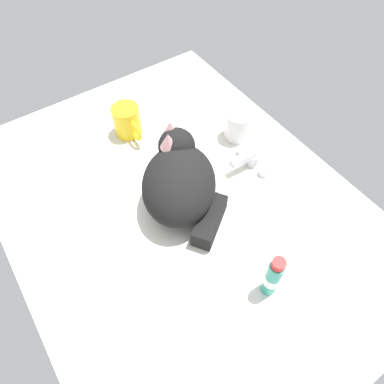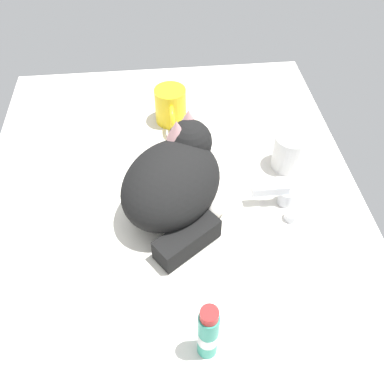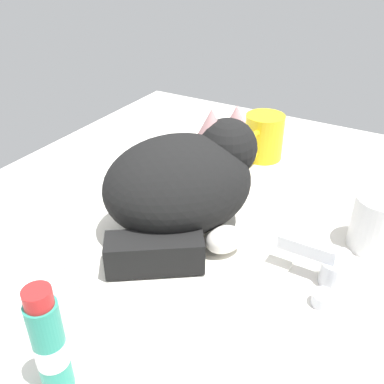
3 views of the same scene
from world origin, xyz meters
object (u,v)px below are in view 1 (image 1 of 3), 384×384
cat (180,180)px  rinse_cup (238,125)px  faucet (250,160)px  toothpaste_bottle (273,277)px  coffee_mug (127,121)px

cat → rinse_cup: size_ratio=3.55×
faucet → cat: cat is taller
cat → rinse_cup: cat is taller
rinse_cup → toothpaste_bottle: size_ratio=0.63×
coffee_mug → toothpaste_bottle: bearing=1.7°
coffee_mug → toothpaste_bottle: 59.84cm
cat → coffee_mug: (-29.42, 0.96, -3.92)cm
coffee_mug → rinse_cup: coffee_mug is taller
cat → rinse_cup: bearing=111.4°
coffee_mug → toothpaste_bottle: size_ratio=0.90×
faucet → cat: size_ratio=0.40×
cat → toothpaste_bottle: cat is taller
rinse_cup → toothpaste_bottle: bearing=-30.3°
toothpaste_bottle → faucet: bearing=146.8°
coffee_mug → rinse_cup: 31.85cm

